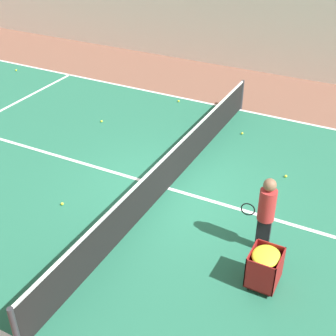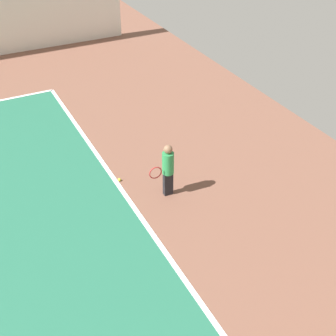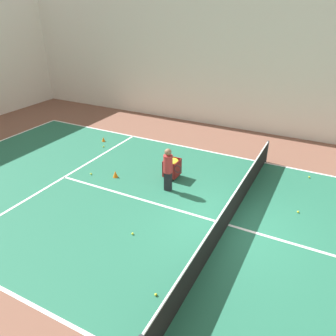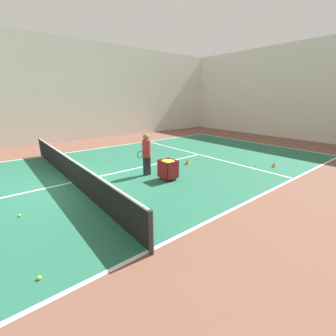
{
  "view_description": "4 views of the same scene",
  "coord_description": "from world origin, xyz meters",
  "px_view_note": "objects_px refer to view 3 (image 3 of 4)",
  "views": [
    {
      "loc": [
        8.24,
        4.25,
        6.4
      ],
      "look_at": [
        0.0,
        0.0,
        0.58
      ],
      "focal_mm": 50.0,
      "sensor_mm": 36.0,
      "label": 1
    },
    {
      "loc": [
        -8.24,
        -9.56,
        6.22
      ],
      "look_at": [
        -1.17,
        -13.16,
        0.67
      ],
      "focal_mm": 50.0,
      "sensor_mm": 36.0,
      "label": 2
    },
    {
      "loc": [
        -8.24,
        -2.17,
        6.22
      ],
      "look_at": [
        1.02,
        2.65,
        0.92
      ],
      "focal_mm": 35.0,
      "sensor_mm": 36.0,
      "label": 3
    },
    {
      "loc": [
        8.24,
        -2.13,
        2.98
      ],
      "look_at": [
        1.97,
        2.97,
        0.46
      ],
      "focal_mm": 24.0,
      "sensor_mm": 36.0,
      "label": 4
    }
  ],
  "objects_px": {
    "training_cone_0": "(115,174)",
    "training_cone_1": "(103,139)",
    "ball_cart": "(172,165)",
    "coach_at_net": "(168,167)",
    "tennis_net": "(229,212)"
  },
  "relations": [
    {
      "from": "coach_at_net",
      "to": "training_cone_1",
      "type": "relative_size",
      "value": 7.11
    },
    {
      "from": "tennis_net",
      "to": "training_cone_1",
      "type": "relative_size",
      "value": 43.92
    },
    {
      "from": "coach_at_net",
      "to": "ball_cart",
      "type": "height_order",
      "value": "coach_at_net"
    },
    {
      "from": "ball_cart",
      "to": "training_cone_1",
      "type": "bearing_deg",
      "value": 69.54
    },
    {
      "from": "training_cone_1",
      "to": "ball_cart",
      "type": "bearing_deg",
      "value": -110.46
    },
    {
      "from": "ball_cart",
      "to": "training_cone_1",
      "type": "relative_size",
      "value": 3.33
    },
    {
      "from": "ball_cart",
      "to": "training_cone_1",
      "type": "height_order",
      "value": "ball_cart"
    },
    {
      "from": "training_cone_0",
      "to": "training_cone_1",
      "type": "xyz_separation_m",
      "value": [
        2.79,
        2.73,
        -0.02
      ]
    },
    {
      "from": "coach_at_net",
      "to": "ball_cart",
      "type": "bearing_deg",
      "value": 103.63
    },
    {
      "from": "coach_at_net",
      "to": "ball_cart",
      "type": "relative_size",
      "value": 2.14
    },
    {
      "from": "coach_at_net",
      "to": "training_cone_1",
      "type": "xyz_separation_m",
      "value": [
        2.71,
        5.05,
        -0.84
      ]
    },
    {
      "from": "tennis_net",
      "to": "training_cone_1",
      "type": "height_order",
      "value": "tennis_net"
    },
    {
      "from": "training_cone_0",
      "to": "coach_at_net",
      "type": "bearing_deg",
      "value": -88.16
    },
    {
      "from": "ball_cart",
      "to": "training_cone_1",
      "type": "distance_m",
      "value": 5.06
    },
    {
      "from": "training_cone_0",
      "to": "tennis_net",
      "type": "bearing_deg",
      "value": -100.79
    }
  ]
}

